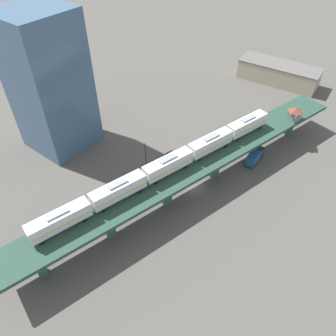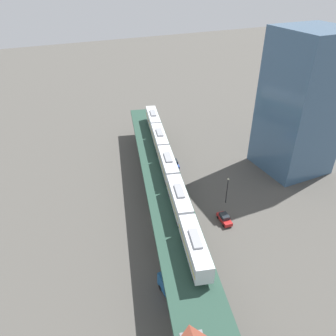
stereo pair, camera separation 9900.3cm
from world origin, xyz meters
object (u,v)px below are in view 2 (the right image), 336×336
street_car_blue (174,164)px  office_tower (301,104)px  street_car_red (224,218)px  delivery_truck (172,291)px  street_lamp (227,189)px  subway_train (168,164)px

street_car_blue → office_tower: office_tower is taller
street_car_red → office_tower: (-29.04, -12.58, 17.06)m
delivery_truck → street_lamp: bearing=-141.0°
subway_train → office_tower: bearing=-178.6°
office_tower → delivery_truck: bearing=28.0°
street_car_red → office_tower: bearing=-156.6°
street_car_blue → delivery_truck: size_ratio=0.64×
street_car_blue → delivery_truck: delivery_truck is taller
subway_train → delivery_truck: subway_train is taller
subway_train → street_lamp: (-12.16, 6.14, -6.27)m
street_car_blue → street_car_red: same height
street_lamp → subway_train: bearing=-26.8°
street_lamp → street_car_blue: bearing=-78.6°
street_lamp → office_tower: size_ratio=0.19×
street_car_blue → delivery_truck: (18.50, 37.96, 0.82)m
subway_train → street_car_red: bearing=124.8°
subway_train → street_car_red: (-8.15, 11.70, -9.44)m
street_car_red → subway_train: bearing=-55.2°
street_car_red → street_lamp: (-4.01, -5.56, 3.17)m
delivery_truck → street_lamp: street_lamp is taller
street_car_blue → subway_train: bearing=59.0°
street_lamp → office_tower: 29.47m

